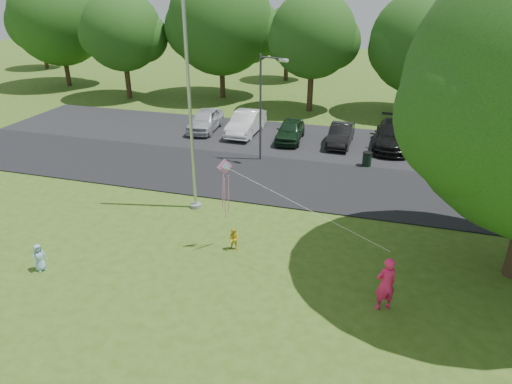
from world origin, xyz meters
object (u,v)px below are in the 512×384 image
(trash_can, at_px, (367,160))
(woman, at_px, (386,284))
(kite, at_px, (229,180))
(flagpole, at_px, (190,117))
(child_yellow, at_px, (234,239))
(street_lamp, at_px, (264,99))
(child_blue, at_px, (39,257))

(trash_can, xyz_separation_m, woman, (1.30, -11.95, 0.49))
(woman, bearing_deg, kite, -47.86)
(flagpole, bearing_deg, child_yellow, -45.85)
(trash_can, bearing_deg, child_yellow, -112.75)
(street_lamp, distance_m, woman, 13.45)
(street_lamp, height_order, trash_can, street_lamp)
(street_lamp, relative_size, child_blue, 5.71)
(flagpole, distance_m, trash_can, 10.69)
(woman, bearing_deg, child_yellow, -48.23)
(trash_can, height_order, woman, woman)
(child_yellow, distance_m, child_blue, 6.86)
(street_lamp, xyz_separation_m, trash_can, (5.62, 0.72, -3.09))
(flagpole, xyz_separation_m, woman, (8.32, -4.81, -3.26))
(street_lamp, distance_m, child_yellow, 9.90)
(trash_can, bearing_deg, woman, -83.78)
(flagpole, xyz_separation_m, trash_can, (7.02, 7.15, -3.75))
(street_lamp, xyz_separation_m, woman, (6.93, -11.23, -2.60))
(street_lamp, xyz_separation_m, child_yellow, (1.41, -9.31, -3.06))
(trash_can, bearing_deg, child_blue, -127.96)
(flagpole, relative_size, kite, 1.65)
(street_lamp, bearing_deg, child_blue, -94.16)
(child_yellow, xyz_separation_m, kite, (-0.16, 0.01, 2.41))
(flagpole, distance_m, street_lamp, 6.60)
(woman, bearing_deg, trash_can, -112.84)
(street_lamp, height_order, kite, street_lamp)
(street_lamp, xyz_separation_m, kite, (1.25, -9.30, -0.65))
(street_lamp, relative_size, woman, 3.21)
(flagpole, height_order, street_lamp, flagpole)
(trash_can, height_order, child_blue, child_blue)
(flagpole, bearing_deg, kite, -47.38)
(child_blue, bearing_deg, flagpole, 0.62)
(kite, bearing_deg, street_lamp, 60.87)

